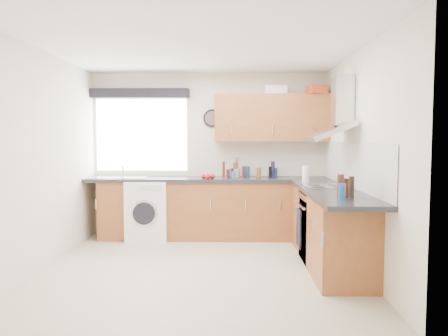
{
  "coord_description": "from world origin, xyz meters",
  "views": [
    {
      "loc": [
        0.37,
        -4.97,
        1.51
      ],
      "look_at": [
        0.25,
        0.85,
        1.1
      ],
      "focal_mm": 35.0,
      "sensor_mm": 36.0,
      "label": 1
    }
  ],
  "objects_px": {
    "washing_machine": "(148,210)",
    "extractor_hood": "(336,116)",
    "oven": "(326,226)",
    "upper_cabinets": "(272,118)"
  },
  "relations": [
    {
      "from": "washing_machine",
      "to": "upper_cabinets",
      "type": "bearing_deg",
      "value": 4.66
    },
    {
      "from": "oven",
      "to": "extractor_hood",
      "type": "xyz_separation_m",
      "value": [
        0.1,
        -0.0,
        1.34
      ]
    },
    {
      "from": "upper_cabinets",
      "to": "washing_machine",
      "type": "relative_size",
      "value": 1.96
    },
    {
      "from": "oven",
      "to": "upper_cabinets",
      "type": "bearing_deg",
      "value": 112.54
    },
    {
      "from": "upper_cabinets",
      "to": "washing_machine",
      "type": "xyz_separation_m",
      "value": [
        -1.84,
        -0.23,
        -1.37
      ]
    },
    {
      "from": "oven",
      "to": "upper_cabinets",
      "type": "relative_size",
      "value": 0.5
    },
    {
      "from": "oven",
      "to": "washing_machine",
      "type": "height_order",
      "value": "washing_machine"
    },
    {
      "from": "washing_machine",
      "to": "extractor_hood",
      "type": "bearing_deg",
      "value": -26.15
    },
    {
      "from": "oven",
      "to": "upper_cabinets",
      "type": "xyz_separation_m",
      "value": [
        -0.55,
        1.32,
        1.38
      ]
    },
    {
      "from": "oven",
      "to": "washing_machine",
      "type": "bearing_deg",
      "value": 155.28
    }
  ]
}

